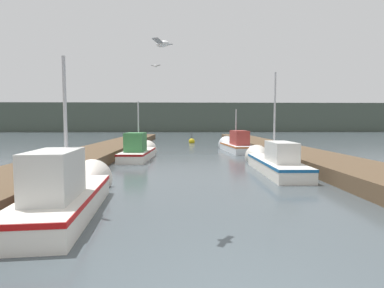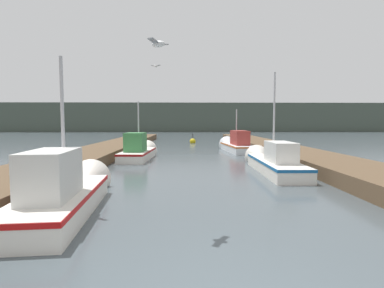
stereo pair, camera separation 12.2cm
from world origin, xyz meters
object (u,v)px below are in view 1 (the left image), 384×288
Objects in this scene: channel_buoy at (192,141)px; seagull_lead at (156,66)px; fishing_boat_0 at (70,191)px; fishing_boat_2 at (139,151)px; mooring_piling_0 at (27,184)px; seagull_1 at (163,44)px; fishing_boat_1 at (272,161)px; fishing_boat_3 at (235,145)px.

seagull_lead is (-2.37, -12.88, 5.09)m from channel_buoy.
fishing_boat_2 is (0.18, 10.15, -0.01)m from fishing_boat_0.
mooring_piling_0 is at bearing -161.51° from fishing_boat_0.
fishing_boat_2 reaches higher than channel_buoy.
seagull_lead is (1.01, -0.25, 4.81)m from fishing_boat_2.
channel_buoy is at bearing -82.94° from seagull_lead.
fishing_boat_2 is 9.94× the size of seagull_1.
fishing_boat_1 is at bearing 39.03° from mooring_piling_0.
fishing_boat_2 is 9.52× the size of seagull_lead.
mooring_piling_0 is at bearing 96.35° from seagull_lead.
mooring_piling_0 is 1.25× the size of channel_buoy.
fishing_boat_0 is at bearing 100.64° from seagull_lead.
fishing_boat_2 is at bearing 83.92° from fishing_boat_0.
mooring_piling_0 is (-7.48, -6.06, 0.29)m from fishing_boat_1.
seagull_lead is (-5.33, -4.55, 4.80)m from fishing_boat_3.
fishing_boat_2 is 3.84× the size of mooring_piling_0.
fishing_boat_1 is 1.17× the size of fishing_boat_2.
fishing_boat_2 reaches higher than fishing_boat_3.
fishing_boat_1 is at bearing 35.57° from fishing_boat_0.
mooring_piling_0 is (-1.02, -10.51, 0.25)m from fishing_boat_2.
mooring_piling_0 is 4.44m from seagull_1.
mooring_piling_0 is (-7.35, -14.81, 0.24)m from fishing_boat_3.
fishing_boat_1 is 7.85m from fishing_boat_2.
fishing_boat_1 is at bearing -31.95° from fishing_boat_2.
fishing_boat_3 is 10.94× the size of seagull_1.
seagull_1 reaches higher than mooring_piling_0.
fishing_boat_0 is 11.07m from seagull_lead.
fishing_boat_0 is 10.15m from fishing_boat_2.
fishing_boat_1 is 11.18× the size of seagull_lead.
fishing_boat_3 is 8.49m from seagull_lead.
seagull_1 reaches higher than channel_buoy.
fishing_boat_0 is 0.94m from mooring_piling_0.
fishing_boat_0 is 4.77× the size of channel_buoy.
seagull_lead is (1.19, 9.91, 4.80)m from fishing_boat_0.
fishing_boat_2 is 10.57m from mooring_piling_0.
fishing_boat_2 is at bearing -104.99° from channel_buoy.
fishing_boat_0 reaches higher than channel_buoy.
fishing_boat_0 reaches higher than fishing_boat_2.
seagull_1 is (-4.15, -15.81, 3.16)m from fishing_boat_3.
mooring_piling_0 is at bearing -77.47° from seagull_1.
fishing_boat_1 is 4.51× the size of mooring_piling_0.
channel_buoy is 24.42m from seagull_1.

